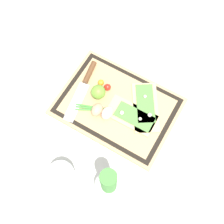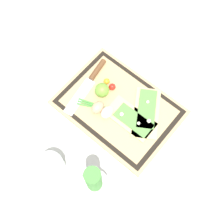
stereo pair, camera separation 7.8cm
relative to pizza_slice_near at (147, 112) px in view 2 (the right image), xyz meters
The scene contains 13 objects.
ground_plane 0.11m from the pizza_slice_near, 26.17° to the left, with size 6.00×6.00×0.00m, color silver.
cutting_board 0.11m from the pizza_slice_near, 26.17° to the left, with size 0.46×0.33×0.02m.
pizza_slice_near is the anchor object (origin of this frame).
pizza_slice_far 0.07m from the pizza_slice_near, 64.91° to the left, with size 0.19×0.10×0.02m.
knife 0.26m from the pizza_slice_near, ahead, with size 0.07×0.27×0.02m.
egg_brown 0.19m from the pizza_slice_near, 36.21° to the left, with size 0.04×0.06×0.04m, color tan.
egg_pink 0.15m from the pizza_slice_near, 42.86° to the left, with size 0.04×0.06×0.04m, color beige.
lime 0.19m from the pizza_slice_near, 14.71° to the left, with size 0.06×0.06×0.06m, color #70A838.
cherry_tomato_red 0.17m from the pizza_slice_near, ahead, with size 0.03×0.03×0.03m, color red.
cherry_tomato_yellow 0.20m from the pizza_slice_near, ahead, with size 0.02×0.02×0.02m, color gold.
scallion_bunch 0.13m from the pizza_slice_near, 36.97° to the left, with size 0.28×0.15×0.01m.
herb_pot 0.34m from the pizza_slice_near, 95.58° to the left, with size 0.10×0.10×0.21m.
sauce_jar 0.41m from the pizza_slice_near, 72.03° to the left, with size 0.09×0.09×0.09m.
Camera 2 is at (-0.29, 0.39, 1.13)m, focal length 50.00 mm.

